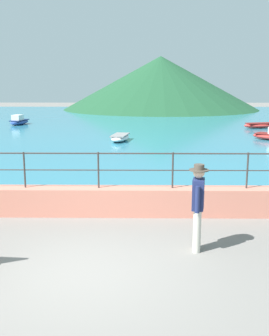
% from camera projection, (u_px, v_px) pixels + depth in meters
% --- Properties ---
extents(ground_plane, '(120.00, 120.00, 0.00)m').
position_uv_depth(ground_plane, '(82.00, 271.00, 7.30)').
color(ground_plane, slate).
extents(promenade_wall, '(20.00, 0.56, 0.70)m').
position_uv_depth(promenade_wall, '(99.00, 201.00, 10.35)').
color(promenade_wall, tan).
rests_on(promenade_wall, ground).
extents(railing, '(18.44, 0.04, 0.90)m').
position_uv_depth(railing, '(98.00, 163.00, 10.15)').
color(railing, '#383330').
rests_on(railing, promenade_wall).
extents(lake_water, '(64.00, 44.32, 0.06)m').
position_uv_depth(lake_water, '(127.00, 124.00, 32.57)').
color(lake_water, teal).
rests_on(lake_water, ground).
extents(hill_main, '(23.41, 23.41, 6.27)m').
position_uv_depth(hill_main, '(160.00, 83.00, 49.24)').
color(hill_main, '#1E4C2D').
rests_on(hill_main, ground).
extents(person_walking, '(0.38, 0.56, 1.75)m').
position_uv_depth(person_walking, '(198.00, 203.00, 8.01)').
color(person_walking, beige).
rests_on(person_walking, ground).
extents(boat_2, '(2.45, 1.41, 0.36)m').
position_uv_depth(boat_2, '(259.00, 125.00, 29.33)').
color(boat_2, red).
rests_on(boat_2, lake_water).
extents(boat_5, '(1.37, 2.44, 0.76)m').
position_uv_depth(boat_5, '(19.00, 121.00, 31.64)').
color(boat_5, '#2D4C9E').
rests_on(boat_5, lake_water).
extents(boat_6, '(1.26, 2.42, 0.36)m').
position_uv_depth(boat_6, '(120.00, 137.00, 22.92)').
color(boat_6, white).
rests_on(boat_6, lake_water).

